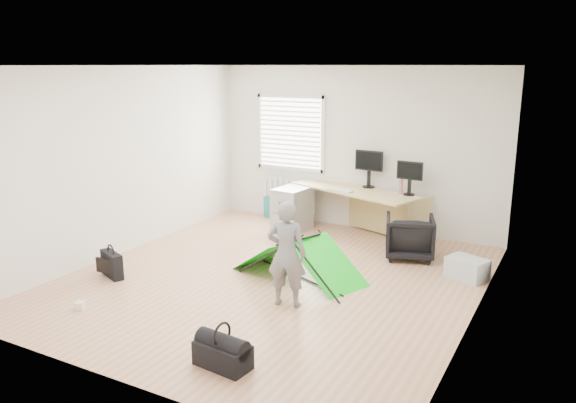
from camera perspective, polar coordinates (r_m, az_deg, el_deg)
The scene contains 18 objects.
ground at distance 7.37m, azimuth -1.49°, elevation -7.85°, with size 5.50×5.50×0.00m, color tan.
back_wall at distance 9.43m, azimuth 6.83°, elevation 5.35°, with size 5.00×0.02×2.70m, color silver.
window at distance 9.87m, azimuth 0.24°, elevation 6.99°, with size 1.20×0.06×1.20m, color silver.
radiator at distance 10.02m, azimuth 0.13°, elevation 0.71°, with size 1.00×0.12×0.60m, color silver.
desk at distance 9.21m, azimuth 6.64°, elevation -1.05°, with size 2.20×0.70×0.75m, color tan.
filing_cabinet at distance 9.33m, azimuth 0.43°, elevation -0.81°, with size 0.47×0.63×0.73m, color #A1A4A6.
monitor_left at distance 9.25m, azimuth 8.23°, elevation 2.79°, with size 0.47×0.10×0.45m, color black.
monitor_right at distance 8.83m, azimuth 12.24°, elevation 1.88°, with size 0.40×0.09×0.39m, color black.
keyboard at distance 8.99m, azimuth 5.32°, elevation 1.14°, with size 0.42×0.14×0.02m, color beige.
thermos at distance 8.93m, azimuth 11.41°, elevation 1.52°, with size 0.06×0.06×0.23m, color #AD6174.
office_chair at distance 8.23m, azimuth 12.25°, elevation -3.53°, with size 0.66×0.68×0.62m, color black.
person at distance 6.39m, azimuth -0.14°, elevation -5.33°, with size 0.45×0.30×1.25m, color slate.
kite at distance 7.32m, azimuth 1.10°, elevation -5.81°, with size 1.67×0.74×0.52m, color #13D21C, non-canonical shape.
storage_crate at distance 7.70m, azimuth 17.73°, elevation -6.48°, with size 0.49×0.34×0.27m, color #B5BBBE.
tote_bag at distance 10.19m, azimuth -1.50°, elevation -0.55°, with size 0.33×0.14×0.39m, color teal.
laptop_bag at distance 7.73m, azimuth -17.45°, elevation -6.13°, with size 0.44×0.13×0.33m, color black.
white_box at distance 6.89m, azimuth -20.37°, elevation -9.90°, with size 0.09×0.09×0.09m, color silver.
duffel_bag at distance 5.37m, azimuth -6.65°, elevation -15.25°, with size 0.53×0.27×0.23m, color black.
Camera 1 is at (3.42, -5.93, 2.71)m, focal length 35.00 mm.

